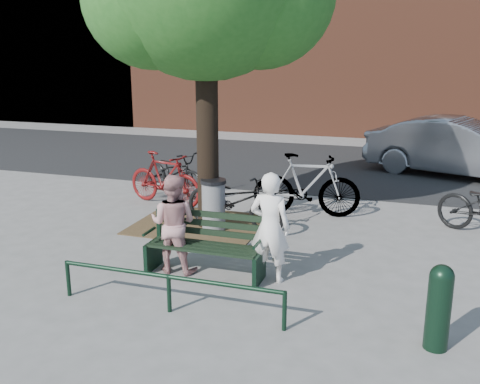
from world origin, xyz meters
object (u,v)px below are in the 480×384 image
(bollard, at_px, (439,304))
(litter_bin, at_px, (214,205))
(parked_car, at_px, (458,148))
(person_right, at_px, (173,223))
(park_bench, at_px, (206,243))
(person_left, at_px, (270,227))
(bicycle_c, at_px, (234,200))

(bollard, xyz_separation_m, litter_bin, (-3.82, 3.06, -0.04))
(parked_car, bearing_deg, person_right, 169.43)
(park_bench, xyz_separation_m, parked_car, (3.92, 8.12, 0.29))
(person_right, bearing_deg, litter_bin, -88.58)
(litter_bin, height_order, parked_car, parked_car)
(person_left, bearing_deg, bicycle_c, -57.78)
(park_bench, bearing_deg, parked_car, 64.23)
(bicycle_c, xyz_separation_m, parked_car, (4.20, 6.00, 0.22))
(person_right, height_order, parked_car, parked_car)
(bollard, height_order, litter_bin, bollard)
(person_left, relative_size, bicycle_c, 0.77)
(person_left, xyz_separation_m, parked_car, (2.97, 8.05, -0.03))
(litter_bin, bearing_deg, bollard, -38.66)
(bicycle_c, bearing_deg, person_left, -135.57)
(person_left, height_order, bollard, person_left)
(litter_bin, bearing_deg, bicycle_c, 30.57)
(person_right, xyz_separation_m, parked_car, (4.42, 8.16, 0.02))
(bicycle_c, bearing_deg, person_right, -172.46)
(park_bench, bearing_deg, bicycle_c, 97.57)
(park_bench, height_order, bicycle_c, bicycle_c)
(person_left, height_order, parked_car, person_left)
(park_bench, bearing_deg, litter_bin, 107.89)
(person_right, relative_size, bicycle_c, 0.72)
(parked_car, bearing_deg, litter_bin, 161.67)
(park_bench, distance_m, person_right, 0.57)
(park_bench, height_order, litter_bin, park_bench)
(person_left, distance_m, person_right, 1.46)
(park_bench, height_order, person_right, person_right)
(park_bench, distance_m, litter_bin, 2.02)
(bollard, distance_m, parked_car, 9.28)
(litter_bin, distance_m, parked_car, 7.69)
(bollard, height_order, bicycle_c, bicycle_c)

